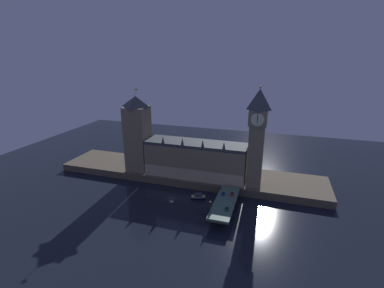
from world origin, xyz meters
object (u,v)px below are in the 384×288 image
Objects in this scene: boat_upstream at (198,197)px; car_southbound_lead at (227,209)px; clock_tower at (257,136)px; victoria_tower at (138,134)px; car_northbound_lead at (223,194)px; street_lamp_near at (210,205)px; street_lamp_far at (220,185)px; pedestrian_mid_walk at (234,203)px; car_southbound_trail at (232,194)px; pedestrian_far_rail at (221,189)px.

car_southbound_lead is at bearing -40.34° from boat_upstream.
clock_tower is 95.68m from victoria_tower.
boat_upstream is (-18.30, 2.27, -6.49)m from car_northbound_lead.
street_lamp_near is 1.11× the size of street_lamp_far.
boat_upstream is at bearing -164.77° from street_lamp_far.
car_southbound_lead is 0.56× the size of street_lamp_near.
victoria_tower is 98.00m from pedestrian_mid_walk.
street_lamp_far is at bearing 15.23° from boat_upstream.
clock_tower is 10.46× the size of street_lamp_near.
clock_tower reaches higher than boat_upstream.
pedestrian_mid_walk is 30.55m from boat_upstream.
pedestrian_far_rail is at bearing 150.38° from car_southbound_trail.
street_lamp_near is (-12.15, -12.99, 3.47)m from pedestrian_mid_walk.
victoria_tower reaches higher than car_southbound_lead.
boat_upstream is at bearing 172.92° from car_northbound_lead.
street_lamp_far is at bearing 117.74° from car_northbound_lead.
pedestrian_mid_walk is 0.26× the size of street_lamp_far.
car_northbound_lead is at bearing 107.84° from car_southbound_lead.
clock_tower is 60.00m from boat_upstream.
pedestrian_far_rail is 29.71m from street_lamp_near.
car_northbound_lead is 13.41m from pedestrian_mid_walk.
street_lamp_far is (-9.21, 24.61, 3.27)m from car_southbound_lead.
street_lamp_far is (-21.33, -16.93, -33.17)m from clock_tower.
clock_tower reaches higher than street_lamp_near.
clock_tower is at bearing 52.29° from car_northbound_lead.
street_lamp_near is (-3.34, -23.09, 3.67)m from car_northbound_lead.
car_northbound_lead is at bearing -19.16° from victoria_tower.
car_southbound_trail is at bearing -2.06° from boat_upstream.
pedestrian_far_rail is (-11.75, 16.52, 0.05)m from pedestrian_mid_walk.
pedestrian_mid_walk is 18.12m from street_lamp_near.
pedestrian_mid_walk reaches higher than boat_upstream.
clock_tower is 60.65m from street_lamp_near.
street_lamp_near is 31.15m from boat_upstream.
victoria_tower is 92.75m from street_lamp_near.
car_northbound_lead is (77.31, -26.86, -28.85)m from victoria_tower.
car_southbound_trail is at bearing 69.39° from street_lamp_near.
pedestrian_mid_walk is at bearing -23.23° from victoria_tower.
street_lamp_near is at bearing -133.09° from pedestrian_mid_walk.
pedestrian_mid_walk is 20.27m from pedestrian_far_rail.
pedestrian_far_rail is (-8.81, 24.67, 0.26)m from car_southbound_lead.
street_lamp_far reaches higher than pedestrian_far_rail.
clock_tower is at bearing 30.05° from boat_upstream.
street_lamp_far reaches higher than boat_upstream.
victoria_tower is 73.05m from boat_upstream.
pedestrian_far_rail is at bearing 89.22° from street_lamp_near.
car_southbound_lead is at bearing -69.47° from street_lamp_far.
pedestrian_mid_walk is at bearing -75.67° from car_southbound_trail.
victoria_tower is 38.71× the size of pedestrian_far_rail.
clock_tower is 42.92m from street_lamp_far.
car_southbound_lead is 32.37m from boat_upstream.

